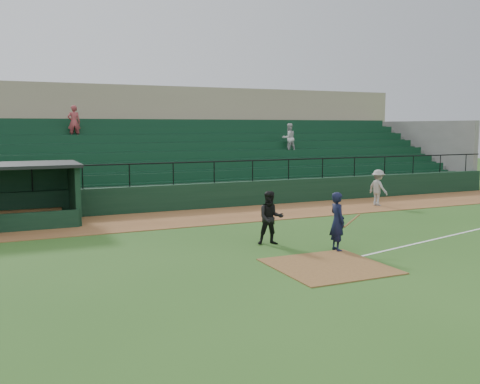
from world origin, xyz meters
name	(u,v)px	position (x,y,z in m)	size (l,w,h in m)	color
ground	(310,258)	(0.00, 0.00, 0.00)	(90.00, 90.00, 0.00)	#2A541B
warning_track	(211,216)	(0.00, 8.00, 0.01)	(40.00, 4.00, 0.03)	brown
home_plate_dirt	(329,266)	(0.00, -1.00, 0.01)	(3.00, 3.00, 0.03)	brown
foul_line	(476,230)	(8.00, 1.20, 0.01)	(18.00, 0.09, 0.01)	white
stadium_structure	(158,154)	(0.00, 16.46, 2.30)	(38.00, 13.08, 6.40)	black
batter_at_plate	(337,222)	(1.29, 0.51, 0.92)	(1.06, 0.73, 1.84)	black
umpire	(271,218)	(-0.19, 2.14, 0.88)	(0.85, 0.67, 1.76)	black
runner	(378,188)	(8.44, 7.51, 0.90)	(1.13, 0.65, 1.75)	#99958F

